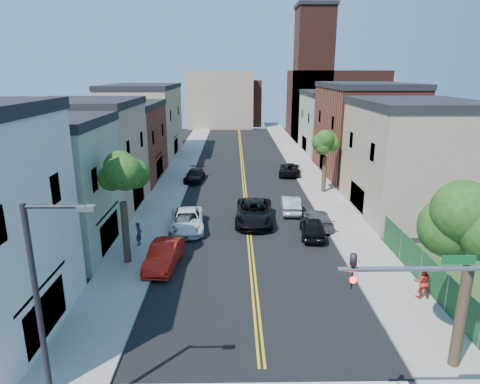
{
  "coord_description": "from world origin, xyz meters",
  "views": [
    {
      "loc": [
        -1.14,
        -10.55,
        11.78
      ],
      "look_at": [
        -0.61,
        23.49,
        2.0
      ],
      "focal_mm": 31.4,
      "sensor_mm": 36.0,
      "label": 1
    }
  ],
  "objects_px": {
    "grey_car_right": "(318,219)",
    "black_suv_lane": "(254,212)",
    "white_pickup": "(187,220)",
    "dark_car_right_far": "(290,169)",
    "pedestrian_left": "(139,234)",
    "silver_car_right": "(291,204)",
    "pedestrian_right": "(422,282)",
    "black_car_right": "(313,227)",
    "red_sedan": "(164,255)",
    "grey_car_left": "(184,224)",
    "black_car_left": "(195,175)"
  },
  "relations": [
    {
      "from": "grey_car_right",
      "to": "silver_car_right",
      "type": "relative_size",
      "value": 1.01
    },
    {
      "from": "silver_car_right",
      "to": "dark_car_right_far",
      "type": "relative_size",
      "value": 0.87
    },
    {
      "from": "black_car_left",
      "to": "grey_car_right",
      "type": "xyz_separation_m",
      "value": [
        11.0,
        -14.43,
        -0.02
      ]
    },
    {
      "from": "black_car_right",
      "to": "pedestrian_right",
      "type": "xyz_separation_m",
      "value": [
        4.17,
        -9.03,
        0.33
      ]
    },
    {
      "from": "black_car_left",
      "to": "silver_car_right",
      "type": "relative_size",
      "value": 1.04
    },
    {
      "from": "red_sedan",
      "to": "black_car_right",
      "type": "xyz_separation_m",
      "value": [
        10.18,
        4.83,
        -0.04
      ]
    },
    {
      "from": "black_car_right",
      "to": "pedestrian_right",
      "type": "bearing_deg",
      "value": 120.49
    },
    {
      "from": "white_pickup",
      "to": "pedestrian_left",
      "type": "bearing_deg",
      "value": -138.02
    },
    {
      "from": "black_car_left",
      "to": "silver_car_right",
      "type": "xyz_separation_m",
      "value": [
        9.3,
        -10.83,
        0.06
      ]
    },
    {
      "from": "grey_car_right",
      "to": "pedestrian_right",
      "type": "height_order",
      "value": "pedestrian_right"
    },
    {
      "from": "white_pickup",
      "to": "grey_car_right",
      "type": "bearing_deg",
      "value": -1.58
    },
    {
      "from": "black_suv_lane",
      "to": "grey_car_right",
      "type": "bearing_deg",
      "value": -8.65
    },
    {
      "from": "pedestrian_right",
      "to": "black_car_right",
      "type": "bearing_deg",
      "value": -59.15
    },
    {
      "from": "grey_car_left",
      "to": "black_car_left",
      "type": "xyz_separation_m",
      "value": [
        -0.56,
        15.63,
        -0.02
      ]
    },
    {
      "from": "grey_car_right",
      "to": "pedestrian_right",
      "type": "xyz_separation_m",
      "value": [
        3.35,
        -11.1,
        0.41
      ]
    },
    {
      "from": "dark_car_right_far",
      "to": "black_suv_lane",
      "type": "height_order",
      "value": "black_suv_lane"
    },
    {
      "from": "grey_car_left",
      "to": "silver_car_right",
      "type": "relative_size",
      "value": 0.91
    },
    {
      "from": "dark_car_right_far",
      "to": "white_pickup",
      "type": "bearing_deg",
      "value": 68.08
    },
    {
      "from": "white_pickup",
      "to": "red_sedan",
      "type": "bearing_deg",
      "value": -101.42
    },
    {
      "from": "silver_car_right",
      "to": "dark_car_right_far",
      "type": "xyz_separation_m",
      "value": [
        1.67,
        13.68,
        -0.02
      ]
    },
    {
      "from": "grey_car_right",
      "to": "dark_car_right_far",
      "type": "distance_m",
      "value": 17.28
    },
    {
      "from": "pedestrian_left",
      "to": "black_suv_lane",
      "type": "bearing_deg",
      "value": -57.22
    },
    {
      "from": "black_car_right",
      "to": "dark_car_right_far",
      "type": "relative_size",
      "value": 0.84
    },
    {
      "from": "grey_car_right",
      "to": "silver_car_right",
      "type": "xyz_separation_m",
      "value": [
        -1.7,
        3.6,
        0.08
      ]
    },
    {
      "from": "red_sedan",
      "to": "grey_car_left",
      "type": "distance_m",
      "value": 5.73
    },
    {
      "from": "red_sedan",
      "to": "black_car_left",
      "type": "relative_size",
      "value": 1.02
    },
    {
      "from": "red_sedan",
      "to": "pedestrian_right",
      "type": "xyz_separation_m",
      "value": [
        14.35,
        -4.2,
        0.29
      ]
    },
    {
      "from": "dark_car_right_far",
      "to": "pedestrian_left",
      "type": "bearing_deg",
      "value": 65.7
    },
    {
      "from": "black_car_right",
      "to": "dark_car_right_far",
      "type": "xyz_separation_m",
      "value": [
        0.79,
        19.36,
        -0.02
      ]
    },
    {
      "from": "red_sedan",
      "to": "black_suv_lane",
      "type": "distance_m",
      "value": 9.95
    },
    {
      "from": "grey_car_right",
      "to": "black_suv_lane",
      "type": "xyz_separation_m",
      "value": [
        -5.0,
        1.04,
        0.22
      ]
    },
    {
      "from": "red_sedan",
      "to": "grey_car_left",
      "type": "relative_size",
      "value": 1.16
    },
    {
      "from": "black_car_right",
      "to": "silver_car_right",
      "type": "relative_size",
      "value": 0.97
    },
    {
      "from": "red_sedan",
      "to": "pedestrian_right",
      "type": "distance_m",
      "value": 14.96
    },
    {
      "from": "silver_car_right",
      "to": "dark_car_right_far",
      "type": "distance_m",
      "value": 13.78
    },
    {
      "from": "black_suv_lane",
      "to": "pedestrian_right",
      "type": "relative_size",
      "value": 3.45
    },
    {
      "from": "grey_car_left",
      "to": "grey_car_right",
      "type": "distance_m",
      "value": 10.5
    },
    {
      "from": "dark_car_right_far",
      "to": "pedestrian_left",
      "type": "distance_m",
      "value": 24.81
    },
    {
      "from": "red_sedan",
      "to": "black_car_left",
      "type": "bearing_deg",
      "value": 95.91
    },
    {
      "from": "silver_car_right",
      "to": "black_car_right",
      "type": "bearing_deg",
      "value": 102.34
    },
    {
      "from": "white_pickup",
      "to": "black_suv_lane",
      "type": "relative_size",
      "value": 0.87
    },
    {
      "from": "black_car_right",
      "to": "pedestrian_left",
      "type": "xyz_separation_m",
      "value": [
        -12.42,
        -1.64,
        0.22
      ]
    },
    {
      "from": "silver_car_right",
      "to": "red_sedan",
      "type": "bearing_deg",
      "value": 52.01
    },
    {
      "from": "grey_car_right",
      "to": "dark_car_right_far",
      "type": "xyz_separation_m",
      "value": [
        -0.03,
        17.28,
        0.06
      ]
    },
    {
      "from": "black_car_right",
      "to": "black_suv_lane",
      "type": "relative_size",
      "value": 0.68
    },
    {
      "from": "black_car_right",
      "to": "pedestrian_right",
      "type": "relative_size",
      "value": 2.36
    },
    {
      "from": "pedestrian_right",
      "to": "black_suv_lane",
      "type": "bearing_deg",
      "value": -49.42
    },
    {
      "from": "dark_car_right_far",
      "to": "pedestrian_left",
      "type": "xyz_separation_m",
      "value": [
        -13.21,
        -20.99,
        0.24
      ]
    },
    {
      "from": "red_sedan",
      "to": "silver_car_right",
      "type": "height_order",
      "value": "red_sedan"
    },
    {
      "from": "black_car_right",
      "to": "dark_car_right_far",
      "type": "height_order",
      "value": "black_car_right"
    }
  ]
}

